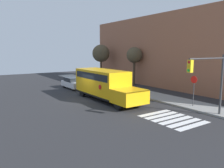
# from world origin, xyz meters

# --- Properties ---
(ground_plane) EXTENTS (60.00, 60.00, 0.00)m
(ground_plane) POSITION_xyz_m (0.00, 0.00, 0.00)
(ground_plane) COLOR #28282B
(sidewalk_strip) EXTENTS (44.00, 3.00, 0.15)m
(sidewalk_strip) POSITION_xyz_m (0.00, 6.50, 0.07)
(sidewalk_strip) COLOR gray
(sidewalk_strip) RESTS_ON ground
(building_backdrop) EXTENTS (32.00, 4.00, 9.62)m
(building_backdrop) POSITION_xyz_m (0.00, 13.00, 4.81)
(building_backdrop) COLOR #935B42
(building_backdrop) RESTS_ON ground
(crosswalk_stripes) EXTENTS (4.00, 3.20, 0.01)m
(crosswalk_stripes) POSITION_xyz_m (9.16, 2.00, 0.00)
(crosswalk_stripes) COLOR white
(crosswalk_stripes) RESTS_ON ground
(school_bus) EXTENTS (9.08, 2.57, 2.96)m
(school_bus) POSITION_xyz_m (1.08, 1.27, 1.67)
(school_bus) COLOR #EAA80F
(school_bus) RESTS_ON ground
(parked_car) EXTENTS (4.07, 1.86, 1.41)m
(parked_car) POSITION_xyz_m (-6.95, 1.55, 0.71)
(parked_car) COLOR silver
(parked_car) RESTS_ON ground
(stop_sign) EXTENTS (0.62, 0.10, 2.74)m
(stop_sign) POSITION_xyz_m (7.97, 5.96, 1.76)
(stop_sign) COLOR #38383A
(stop_sign) RESTS_ON ground
(traffic_light) EXTENTS (0.28, 4.01, 4.57)m
(traffic_light) POSITION_xyz_m (10.63, 4.04, 3.11)
(traffic_light) COLOR #38383A
(traffic_light) RESTS_ON ground
(tree_near_sidewalk) EXTENTS (2.86, 2.86, 5.91)m
(tree_near_sidewalk) POSITION_xyz_m (-11.97, 8.80, 4.44)
(tree_near_sidewalk) COLOR #423323
(tree_near_sidewalk) RESTS_ON ground
(tree_far_sidewalk) EXTENTS (2.24, 2.24, 5.40)m
(tree_far_sidewalk) POSITION_xyz_m (-4.80, 9.99, 4.19)
(tree_far_sidewalk) COLOR #423323
(tree_far_sidewalk) RESTS_ON ground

